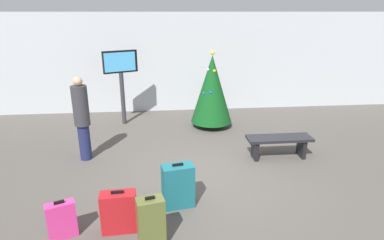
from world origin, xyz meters
name	(u,v)px	position (x,y,z in m)	size (l,w,h in m)	color
ground_plane	(204,176)	(0.00, 0.00, 0.00)	(16.00, 16.00, 0.00)	#514C47
back_wall	(185,63)	(0.00, 4.52, 1.51)	(16.00, 0.20, 3.03)	#B7BCC1
holiday_tree	(212,89)	(0.57, 2.78, 1.06)	(1.12, 1.12, 2.09)	#4C3319
flight_info_kiosk	(121,73)	(-1.85, 3.26, 1.45)	(0.89, 0.45, 2.06)	#333338
waiting_bench	(279,142)	(1.73, 0.67, 0.36)	(1.40, 0.44, 0.48)	black
traveller_0	(82,117)	(-2.45, 1.01, 0.96)	(0.34, 0.34, 1.81)	#1E234C
suitcase_1	(178,186)	(-0.56, -0.96, 0.36)	(0.54, 0.36, 0.77)	#19606B
suitcase_2	(62,220)	(-2.22, -1.57, 0.27)	(0.42, 0.29, 0.59)	#E5388C
suitcase_3	(151,222)	(-0.97, -1.85, 0.36)	(0.41, 0.30, 0.75)	#59602D
suitcase_4	(119,212)	(-1.44, -1.50, 0.31)	(0.52, 0.27, 0.65)	#B2191E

